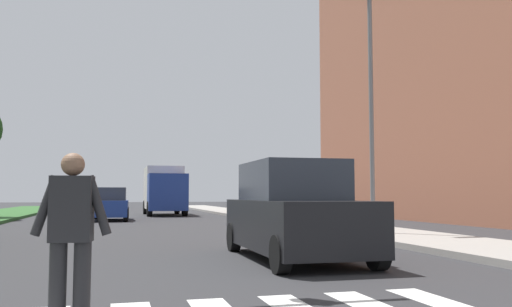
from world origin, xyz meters
name	(u,v)px	position (x,y,z in m)	size (l,w,h in m)	color
ground_plane	(118,220)	(0.00, 30.00, 0.00)	(140.00, 140.00, 0.00)	#2D2D30
sidewalk_right	(276,218)	(7.96, 28.00, 0.07)	(3.00, 64.00, 0.15)	#9E9991
street_lamp_right	(368,88)	(7.37, 16.22, 4.59)	(1.02, 0.24, 7.50)	slate
pedestrian_performer	(71,233)	(-0.60, 6.64, 0.93)	(0.75, 0.29, 1.69)	#262628
suv_crossing	(294,213)	(3.33, 11.60, 0.93)	(2.01, 4.62, 1.97)	black
sedan_midblock	(110,205)	(-0.38, 29.42, 0.77)	(1.95, 4.17, 1.66)	navy
truck_box_delivery	(164,189)	(2.91, 35.99, 1.63)	(2.40, 6.20, 3.10)	navy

